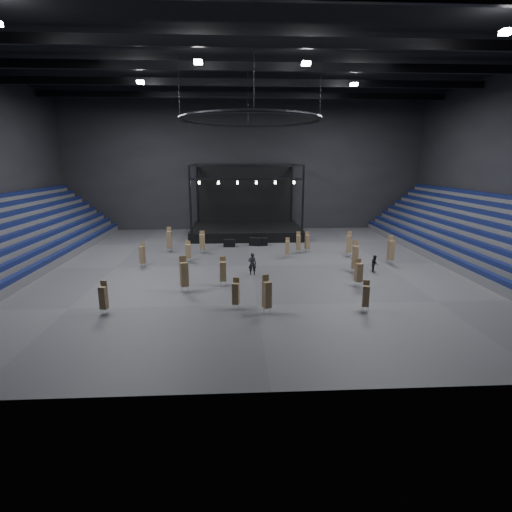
{
  "coord_description": "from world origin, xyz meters",
  "views": [
    {
      "loc": [
        -1.46,
        -35.99,
        9.49
      ],
      "look_at": [
        0.36,
        -2.0,
        1.4
      ],
      "focal_mm": 28.0,
      "sensor_mm": 36.0,
      "label": 1
    }
  ],
  "objects_px": {
    "chair_stack_2": "(202,241)",
    "chair_stack_9": "(267,294)",
    "flight_case_right": "(262,242)",
    "man_center": "(252,264)",
    "flight_case_mid": "(255,242)",
    "chair_stack_11": "(236,293)",
    "chair_stack_1": "(184,274)",
    "chair_stack_13": "(366,295)",
    "chair_stack_0": "(287,247)",
    "crew_member": "(375,263)",
    "stage": "(246,224)",
    "chair_stack_3": "(103,297)",
    "chair_stack_5": "(169,239)",
    "chair_stack_16": "(298,242)",
    "chair_stack_6": "(223,271)",
    "flight_case_left": "(229,243)",
    "chair_stack_15": "(359,272)",
    "chair_stack_8": "(391,250)",
    "chair_stack_12": "(188,251)",
    "chair_stack_14": "(349,244)",
    "chair_stack_7": "(307,242)",
    "chair_stack_10": "(355,257)",
    "chair_stack_4": "(142,254)"
  },
  "relations": [
    {
      "from": "flight_case_left",
      "to": "chair_stack_7",
      "type": "relative_size",
      "value": 0.58
    },
    {
      "from": "flight_case_right",
      "to": "chair_stack_2",
      "type": "xyz_separation_m",
      "value": [
        -6.54,
        -3.57,
        0.81
      ]
    },
    {
      "from": "chair_stack_9",
      "to": "chair_stack_0",
      "type": "bearing_deg",
      "value": 52.87
    },
    {
      "from": "chair_stack_0",
      "to": "chair_stack_3",
      "type": "relative_size",
      "value": 0.95
    },
    {
      "from": "flight_case_right",
      "to": "flight_case_left",
      "type": "bearing_deg",
      "value": -171.79
    },
    {
      "from": "flight_case_mid",
      "to": "chair_stack_16",
      "type": "bearing_deg",
      "value": -44.21
    },
    {
      "from": "chair_stack_5",
      "to": "chair_stack_15",
      "type": "bearing_deg",
      "value": -40.87
    },
    {
      "from": "chair_stack_4",
      "to": "chair_stack_16",
      "type": "bearing_deg",
      "value": 39.05
    },
    {
      "from": "chair_stack_1",
      "to": "chair_stack_16",
      "type": "distance_m",
      "value": 16.16
    },
    {
      "from": "flight_case_left",
      "to": "man_center",
      "type": "height_order",
      "value": "man_center"
    },
    {
      "from": "chair_stack_0",
      "to": "man_center",
      "type": "distance_m",
      "value": 7.17
    },
    {
      "from": "chair_stack_9",
      "to": "chair_stack_13",
      "type": "distance_m",
      "value": 6.41
    },
    {
      "from": "stage",
      "to": "chair_stack_0",
      "type": "distance_m",
      "value": 13.76
    },
    {
      "from": "chair_stack_0",
      "to": "chair_stack_6",
      "type": "xyz_separation_m",
      "value": [
        -6.22,
        -9.04,
        0.14
      ]
    },
    {
      "from": "man_center",
      "to": "chair_stack_15",
      "type": "bearing_deg",
      "value": 157.76
    },
    {
      "from": "chair_stack_9",
      "to": "chair_stack_16",
      "type": "bearing_deg",
      "value": 49.71
    },
    {
      "from": "flight_case_right",
      "to": "man_center",
      "type": "height_order",
      "value": "man_center"
    },
    {
      "from": "stage",
      "to": "chair_stack_14",
      "type": "bearing_deg",
      "value": -51.8
    },
    {
      "from": "chair_stack_14",
      "to": "chair_stack_9",
      "type": "bearing_deg",
      "value": -99.95
    },
    {
      "from": "chair_stack_10",
      "to": "man_center",
      "type": "bearing_deg",
      "value": -169.19
    },
    {
      "from": "flight_case_mid",
      "to": "chair_stack_11",
      "type": "xyz_separation_m",
      "value": [
        -2.35,
        -20.25,
        0.64
      ]
    },
    {
      "from": "chair_stack_11",
      "to": "chair_stack_15",
      "type": "xyz_separation_m",
      "value": [
        9.5,
        4.32,
        0.08
      ]
    },
    {
      "from": "chair_stack_11",
      "to": "man_center",
      "type": "distance_m",
      "value": 8.19
    },
    {
      "from": "chair_stack_0",
      "to": "chair_stack_2",
      "type": "bearing_deg",
      "value": 171.55
    },
    {
      "from": "chair_stack_11",
      "to": "man_center",
      "type": "height_order",
      "value": "chair_stack_11"
    },
    {
      "from": "chair_stack_0",
      "to": "chair_stack_1",
      "type": "bearing_deg",
      "value": -123.09
    },
    {
      "from": "chair_stack_5",
      "to": "chair_stack_9",
      "type": "height_order",
      "value": "chair_stack_5"
    },
    {
      "from": "chair_stack_6",
      "to": "chair_stack_16",
      "type": "relative_size",
      "value": 0.99
    },
    {
      "from": "flight_case_mid",
      "to": "chair_stack_5",
      "type": "distance_m",
      "value": 9.84
    },
    {
      "from": "chair_stack_0",
      "to": "chair_stack_14",
      "type": "height_order",
      "value": "chair_stack_14"
    },
    {
      "from": "chair_stack_15",
      "to": "crew_member",
      "type": "relative_size",
      "value": 1.49
    },
    {
      "from": "chair_stack_11",
      "to": "chair_stack_8",
      "type": "bearing_deg",
      "value": 50.25
    },
    {
      "from": "stage",
      "to": "chair_stack_3",
      "type": "distance_m",
      "value": 29.48
    },
    {
      "from": "flight_case_left",
      "to": "chair_stack_9",
      "type": "height_order",
      "value": "chair_stack_9"
    },
    {
      "from": "chair_stack_6",
      "to": "chair_stack_13",
      "type": "bearing_deg",
      "value": -35.4
    },
    {
      "from": "chair_stack_8",
      "to": "man_center",
      "type": "bearing_deg",
      "value": -174.96
    },
    {
      "from": "chair_stack_0",
      "to": "crew_member",
      "type": "distance_m",
      "value": 9.0
    },
    {
      "from": "chair_stack_14",
      "to": "man_center",
      "type": "relative_size",
      "value": 1.34
    },
    {
      "from": "chair_stack_8",
      "to": "crew_member",
      "type": "distance_m",
      "value": 3.53
    },
    {
      "from": "flight_case_left",
      "to": "chair_stack_10",
      "type": "relative_size",
      "value": 0.44
    },
    {
      "from": "chair_stack_14",
      "to": "crew_member",
      "type": "relative_size",
      "value": 1.74
    },
    {
      "from": "stage",
      "to": "crew_member",
      "type": "height_order",
      "value": "stage"
    },
    {
      "from": "chair_stack_1",
      "to": "chair_stack_11",
      "type": "xyz_separation_m",
      "value": [
        3.8,
        -3.73,
        -0.31
      ]
    },
    {
      "from": "chair_stack_1",
      "to": "chair_stack_13",
      "type": "distance_m",
      "value": 13.03
    },
    {
      "from": "chair_stack_2",
      "to": "chair_stack_9",
      "type": "xyz_separation_m",
      "value": [
        5.44,
        -17.57,
        0.03
      ]
    },
    {
      "from": "chair_stack_3",
      "to": "chair_stack_13",
      "type": "height_order",
      "value": "chair_stack_3"
    },
    {
      "from": "chair_stack_8",
      "to": "chair_stack_13",
      "type": "height_order",
      "value": "chair_stack_8"
    },
    {
      "from": "chair_stack_6",
      "to": "chair_stack_0",
      "type": "bearing_deg",
      "value": 52.57
    },
    {
      "from": "chair_stack_12",
      "to": "crew_member",
      "type": "bearing_deg",
      "value": -18.51
    },
    {
      "from": "chair_stack_7",
      "to": "chair_stack_12",
      "type": "height_order",
      "value": "chair_stack_7"
    }
  ]
}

